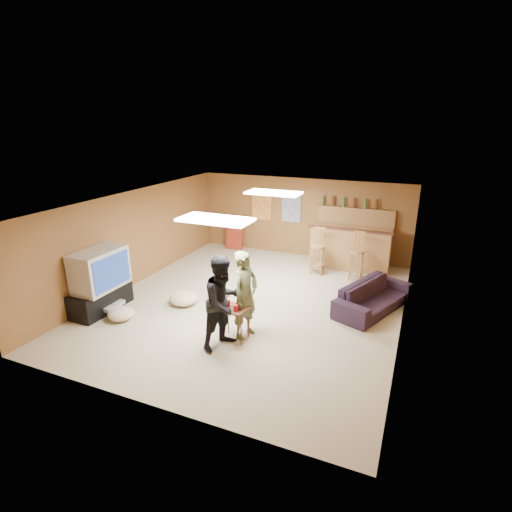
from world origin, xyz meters
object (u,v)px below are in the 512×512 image
at_px(tv_body, 100,269).
at_px(person_olive, 245,295).
at_px(bar_counter, 350,248).
at_px(sofa, 374,297).
at_px(tray_table, 234,324).
at_px(person_black, 224,302).

height_order(tv_body, person_olive, person_olive).
height_order(bar_counter, person_olive, person_olive).
bearing_deg(sofa, bar_counter, 43.89).
distance_m(sofa, tray_table, 3.03).
relative_size(bar_counter, sofa, 1.02).
height_order(bar_counter, person_black, person_black).
bearing_deg(sofa, person_olive, 156.71).
height_order(bar_counter, sofa, bar_counter).
distance_m(tv_body, tray_table, 3.00).
bearing_deg(person_black, bar_counter, 7.33).
bearing_deg(tray_table, sofa, 45.63).
xyz_separation_m(bar_counter, person_black, (-1.27, -4.68, 0.27)).
distance_m(tv_body, person_olive, 3.08).
distance_m(person_black, tray_table, 0.58).
distance_m(bar_counter, tray_table, 4.59).
xyz_separation_m(person_olive, tray_table, (-0.13, -0.19, -0.50)).
bearing_deg(person_black, sofa, -19.48).
height_order(person_black, tray_table, person_black).
bearing_deg(person_olive, sofa, -31.77).
bearing_deg(tray_table, tv_body, -179.40).
height_order(person_olive, sofa, person_olive).
bearing_deg(tv_body, person_black, -4.50).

